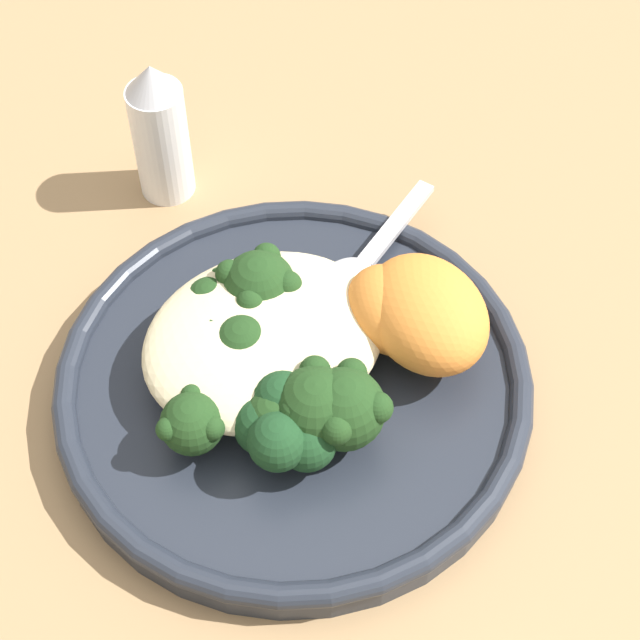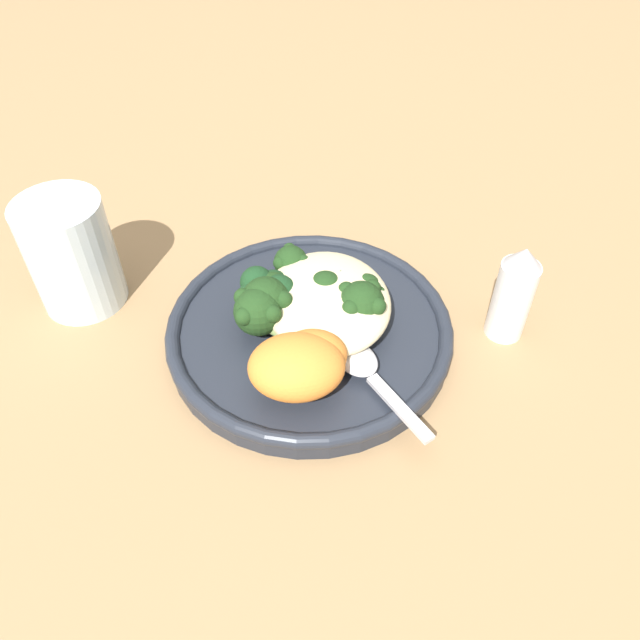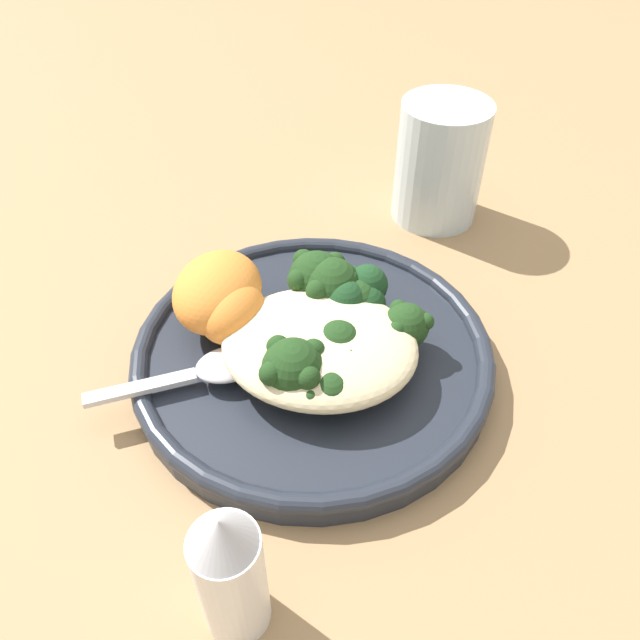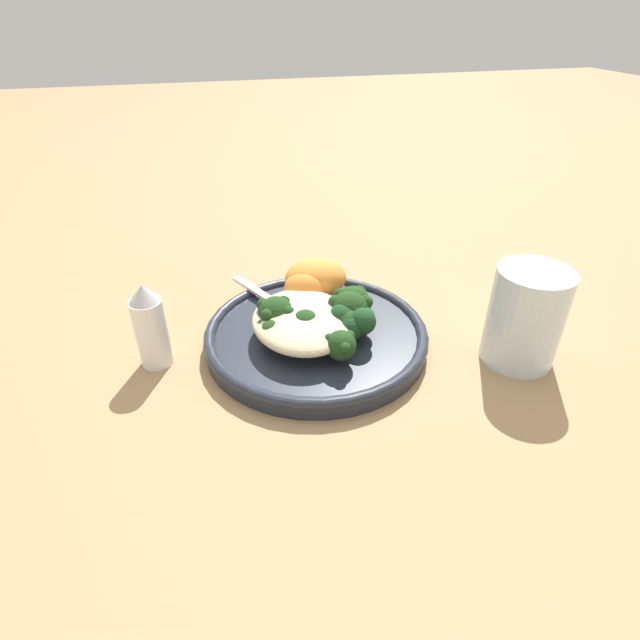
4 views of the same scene
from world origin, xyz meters
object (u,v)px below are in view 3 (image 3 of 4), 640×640
plate (313,354)px  water_glass (440,162)px  broccoli_stalk_5 (321,294)px  sweet_potato_chunk_0 (218,292)px  quinoa_mound (319,349)px  broccoli_stalk_3 (364,329)px  broccoli_stalk_1 (306,374)px  broccoli_stalk_2 (319,346)px  broccoli_stalk_6 (309,286)px  kale_tuft (352,294)px  sweet_potato_chunk_1 (232,311)px  spoon (213,368)px  broccoli_stalk_4 (334,309)px  broccoli_stalk_0 (290,365)px  salt_shaker (230,573)px

plate → water_glass: (-0.08, -0.19, 0.04)m
broccoli_stalk_5 → sweet_potato_chunk_0: 0.07m
quinoa_mound → broccoli_stalk_3: bearing=-136.3°
plate → water_glass: water_glass is taller
broccoli_stalk_1 → water_glass: size_ratio=0.81×
plate → broccoli_stalk_2: broccoli_stalk_2 is taller
plate → broccoli_stalk_6: broccoli_stalk_6 is taller
broccoli_stalk_6 → sweet_potato_chunk_0: bearing=138.9°
broccoli_stalk_3 → kale_tuft: bearing=103.9°
broccoli_stalk_1 → water_glass: water_glass is taller
broccoli_stalk_5 → quinoa_mound: bearing=-127.3°
sweet_potato_chunk_1 → spoon: 0.04m
quinoa_mound → broccoli_stalk_4: (-0.00, -0.04, -0.00)m
broccoli_stalk_1 → sweet_potato_chunk_1: (0.05, -0.04, 0.01)m
broccoli_stalk_6 → kale_tuft: bearing=-60.2°
kale_tuft → spoon: bearing=40.6°
broccoli_stalk_3 → broccoli_stalk_0: bearing=-140.1°
broccoli_stalk_5 → plate: bearing=-136.9°
broccoli_stalk_3 → sweet_potato_chunk_1: sweet_potato_chunk_1 is taller
sweet_potato_chunk_0 → salt_shaker: 0.19m
salt_shaker → water_glass: bearing=-103.9°
broccoli_stalk_1 → broccoli_stalk_2: 0.02m
quinoa_mound → broccoli_stalk_6: (0.01, -0.05, 0.00)m
broccoli_stalk_0 → broccoli_stalk_5: bearing=139.2°
broccoli_stalk_5 → broccoli_stalk_0: bearing=-141.5°
quinoa_mound → broccoli_stalk_4: bearing=-96.8°
plate → broccoli_stalk_1: (-0.00, 0.04, 0.02)m
broccoli_stalk_2 → broccoli_stalk_3: 0.03m
broccoli_stalk_3 → water_glass: bearing=69.2°
broccoli_stalk_4 → spoon: (0.07, 0.05, -0.01)m
plate → broccoli_stalk_5: size_ratio=2.92×
broccoli_stalk_2 → sweet_potato_chunk_1: sweet_potato_chunk_1 is taller
spoon → salt_shaker: size_ratio=1.17×
broccoli_stalk_3 → broccoli_stalk_6: broccoli_stalk_6 is taller
sweet_potato_chunk_0 → broccoli_stalk_1: bearing=141.3°
broccoli_stalk_5 → kale_tuft: broccoli_stalk_5 is taller
sweet_potato_chunk_1 → broccoli_stalk_5: bearing=-155.4°
water_glass → sweet_potato_chunk_0: bearing=51.0°
broccoli_stalk_2 → water_glass: bearing=91.2°
sweet_potato_chunk_0 → salt_shaker: size_ratio=0.79×
broccoli_stalk_5 → broccoli_stalk_6: size_ratio=1.00×
sweet_potato_chunk_1 → kale_tuft: size_ratio=1.03×
broccoli_stalk_6 → spoon: 0.08m
broccoli_stalk_3 → spoon: bearing=-163.3°
broccoli_stalk_5 → broccoli_stalk_1: bearing=-133.9°
plate → sweet_potato_chunk_0: size_ratio=3.34×
broccoli_stalk_0 → broccoli_stalk_2: broccoli_stalk_0 is taller
broccoli_stalk_0 → sweet_potato_chunk_0: bearing=-166.2°
salt_shaker → sweet_potato_chunk_0: bearing=-73.4°
broccoli_stalk_0 → broccoli_stalk_5: 0.07m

